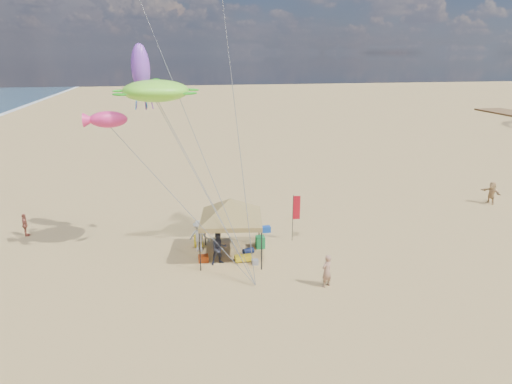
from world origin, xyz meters
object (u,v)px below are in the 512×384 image
(person_near_a, at_px, (327,271))
(person_far_a, at_px, (25,225))
(person_near_b, at_px, (219,248))
(person_far_c, at_px, (492,193))
(feather_flag, at_px, (296,210))
(cooler_blue, at_px, (266,229))
(canopy_tent, at_px, (231,201))
(beach_cart, at_px, (243,258))
(chair_yellow, at_px, (198,240))
(person_near_c, at_px, (199,236))
(cooler_red, at_px, (203,259))
(chair_green, at_px, (260,242))

(person_near_a, relative_size, person_far_a, 1.15)
(person_near_b, height_order, person_far_c, person_near_b)
(feather_flag, xyz_separation_m, cooler_blue, (-1.42, 1.63, -1.76))
(canopy_tent, height_order, person_far_a, canopy_tent)
(beach_cart, bearing_deg, person_near_a, -43.76)
(person_near_a, bearing_deg, chair_yellow, -74.17)
(feather_flag, height_order, person_far_a, feather_flag)
(feather_flag, bearing_deg, person_far_c, 13.30)
(canopy_tent, height_order, person_near_c, canopy_tent)
(feather_flag, relative_size, person_near_b, 1.61)
(canopy_tent, height_order, person_near_a, canopy_tent)
(person_near_a, distance_m, person_near_b, 5.87)
(canopy_tent, bearing_deg, person_near_c, 147.83)
(chair_yellow, xyz_separation_m, person_near_b, (0.96, -2.56, 0.55))
(person_far_a, bearing_deg, cooler_red, -130.74)
(chair_green, height_order, chair_yellow, same)
(cooler_red, height_order, cooler_blue, same)
(feather_flag, distance_m, cooler_blue, 2.79)
(person_near_c, relative_size, person_far_c, 1.08)
(person_near_a, bearing_deg, person_near_b, -63.32)
(person_near_c, bearing_deg, person_far_a, -0.48)
(beach_cart, bearing_deg, cooler_red, 170.75)
(canopy_tent, xyz_separation_m, person_far_c, (20.34, 5.29, -2.43))
(person_near_b, xyz_separation_m, person_far_c, (21.10, 6.04, -0.04))
(feather_flag, height_order, person_near_a, feather_flag)
(cooler_blue, distance_m, chair_green, 2.35)
(cooler_red, xyz_separation_m, person_near_c, (-0.10, 1.42, 0.74))
(person_near_a, relative_size, person_near_b, 0.92)
(cooler_red, distance_m, chair_yellow, 2.17)
(cooler_blue, distance_m, person_near_c, 4.80)
(canopy_tent, distance_m, feather_flag, 4.49)
(person_far_a, bearing_deg, feather_flag, -116.04)
(chair_yellow, bearing_deg, person_far_c, 8.97)
(chair_yellow, distance_m, beach_cart, 3.38)
(feather_flag, bearing_deg, person_near_a, -89.62)
(person_near_c, bearing_deg, cooler_blue, -133.94)
(person_near_c, height_order, person_far_a, person_near_c)
(feather_flag, distance_m, person_near_a, 5.63)
(chair_yellow, bearing_deg, feather_flag, -3.69)
(person_far_a, bearing_deg, cooler_blue, -111.20)
(cooler_red, relative_size, chair_yellow, 0.77)
(cooler_blue, distance_m, person_far_c, 17.88)
(feather_flag, relative_size, chair_yellow, 4.15)
(cooler_red, xyz_separation_m, person_far_c, (21.93, 5.64, 0.67))
(cooler_red, relative_size, beach_cart, 0.60)
(person_near_c, bearing_deg, person_near_b, 138.38)
(chair_green, xyz_separation_m, beach_cart, (-1.26, -1.56, -0.15))
(chair_yellow, height_order, person_far_c, person_far_c)
(chair_green, xyz_separation_m, person_near_a, (2.28, -4.95, 0.48))
(beach_cart, distance_m, person_far_c, 20.70)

